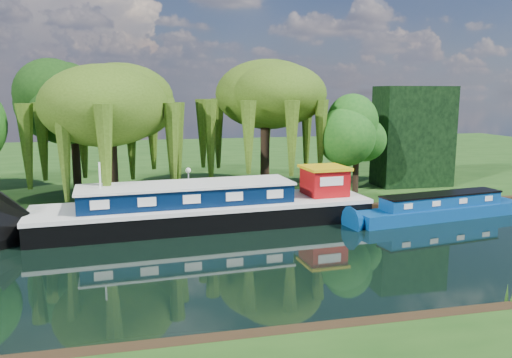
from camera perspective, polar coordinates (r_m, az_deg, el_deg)
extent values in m
plane|color=black|center=(23.99, -6.51, -9.53)|extent=(120.00, 120.00, 0.00)
cube|color=#173E11|center=(57.09, -10.34, 1.90)|extent=(120.00, 52.00, 0.45)
cube|color=black|center=(30.49, -5.73, -4.32)|extent=(20.34, 5.89, 1.34)
cube|color=silver|center=(30.31, -5.76, -2.89)|extent=(20.46, 5.99, 0.25)
cube|color=#041433|center=(29.98, -7.87, -1.77)|extent=(12.64, 4.10, 1.06)
cube|color=silver|center=(29.87, -7.90, -0.65)|extent=(12.88, 4.33, 0.13)
cube|color=#970A0E|center=(32.50, 7.83, -0.32)|extent=(2.62, 2.62, 1.67)
cube|color=gold|center=(32.35, 7.87, 1.29)|extent=(2.92, 2.92, 0.18)
cylinder|color=silver|center=(29.48, -17.36, -0.73)|extent=(0.11, 0.11, 2.68)
cube|color=navy|center=(34.09, 20.34, -3.67)|extent=(12.19, 3.72, 0.90)
cube|color=navy|center=(33.92, 20.42, -2.31)|extent=(8.55, 2.71, 0.75)
cube|color=black|center=(33.84, 20.46, -1.61)|extent=(8.66, 2.82, 0.10)
cube|color=silver|center=(31.34, 17.02, -3.01)|extent=(0.60, 0.14, 0.32)
cube|color=silver|center=(32.66, 19.93, -2.66)|extent=(0.60, 0.14, 0.32)
cube|color=silver|center=(34.07, 22.61, -2.34)|extent=(0.60, 0.14, 0.32)
cube|color=silver|center=(35.54, 25.07, -2.03)|extent=(0.60, 0.14, 0.32)
cylinder|color=black|center=(35.50, -16.08, 1.68)|extent=(0.70, 0.70, 5.36)
ellipsoid|color=#344F11|center=(35.19, -16.38, 7.93)|extent=(7.49, 7.49, 4.84)
cylinder|color=black|center=(38.78, 1.03, 2.82)|extent=(0.78, 0.78, 5.50)
ellipsoid|color=#344F11|center=(38.50, 1.05, 8.71)|extent=(7.52, 7.52, 4.86)
cylinder|color=black|center=(41.27, -19.96, 3.69)|extent=(0.67, 0.67, 6.98)
ellipsoid|color=black|center=(41.09, -20.19, 7.65)|extent=(5.58, 5.58, 5.58)
cylinder|color=black|center=(38.35, 11.37, 2.06)|extent=(0.39, 0.39, 4.85)
ellipsoid|color=#164F13|center=(38.14, 11.47, 5.01)|extent=(3.88, 3.88, 3.88)
cube|color=black|center=(42.46, 17.51, 4.67)|extent=(6.00, 3.00, 8.00)
cylinder|color=silver|center=(33.75, -7.71, -1.16)|extent=(0.10, 0.10, 2.20)
sphere|color=white|center=(33.53, -7.76, 0.99)|extent=(0.36, 0.36, 0.36)
cylinder|color=silver|center=(32.59, -26.07, -3.55)|extent=(0.16, 0.16, 1.00)
cylinder|color=silver|center=(31.73, -15.46, -3.24)|extent=(0.16, 0.16, 1.00)
cylinder|color=silver|center=(32.15, -2.90, -2.72)|extent=(0.16, 0.16, 1.00)
cylinder|color=silver|center=(33.67, 7.22, -2.21)|extent=(0.16, 0.16, 1.00)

